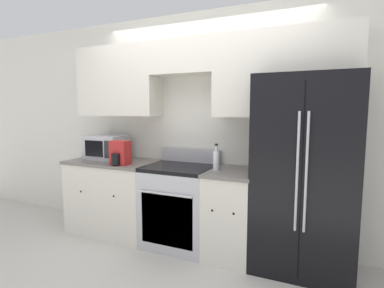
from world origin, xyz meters
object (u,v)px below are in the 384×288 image
object	(u,v)px
bottle	(216,160)
microwave	(107,147)
refrigerator	(304,174)
oven_range	(180,205)

from	to	relation	value
bottle	microwave	bearing A→B (deg)	175.75
refrigerator	bottle	bearing A→B (deg)	-173.06
oven_range	bottle	xyz separation A→B (m)	(0.44, -0.04, 0.55)
microwave	oven_range	bearing A→B (deg)	-3.78
bottle	oven_range	bearing A→B (deg)	174.63
microwave	bottle	xyz separation A→B (m)	(1.49, -0.11, -0.04)
oven_range	refrigerator	distance (m)	1.36
refrigerator	microwave	distance (m)	2.34
oven_range	microwave	xyz separation A→B (m)	(-1.05, 0.07, 0.59)
oven_range	microwave	world-z (taller)	microwave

